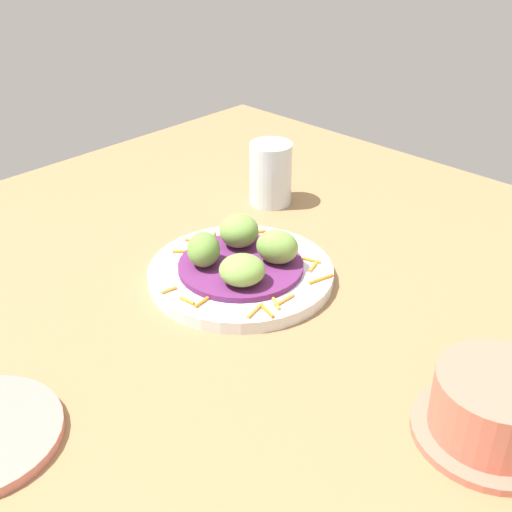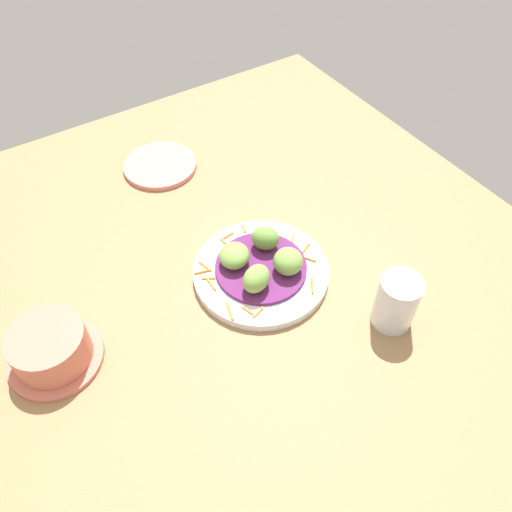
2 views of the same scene
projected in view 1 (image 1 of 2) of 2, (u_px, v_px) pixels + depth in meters
table_surface at (245, 314)px, 77.68cm from camera, size 110.00×110.00×2.00cm
main_plate at (241, 274)px, 82.04cm from camera, size 23.16×23.16×1.60cm
cabbage_bed at (241, 266)px, 81.45cm from camera, size 15.60×15.60×0.76cm
carrot_garnish at (247, 275)px, 79.97cm from camera, size 20.56×19.70×0.40cm
guac_scoop_left at (239, 231)px, 84.05cm from camera, size 6.88×6.93×4.27cm
guac_scoop_center at (204, 249)px, 79.94cm from camera, size 6.25×6.25×4.23cm
guac_scoop_right at (242, 270)px, 76.48cm from camera, size 7.43×7.47×3.54cm
guac_scoop_back at (277, 247)px, 80.40cm from camera, size 6.49×5.94×4.32cm
terracotta_bowl at (495, 409)px, 58.22cm from camera, size 14.26×14.26×6.56cm
water_glass at (271, 174)px, 99.23cm from camera, size 6.47×6.47×9.54cm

